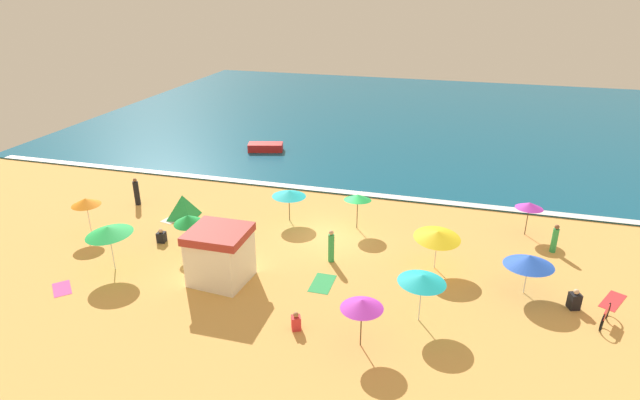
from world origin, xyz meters
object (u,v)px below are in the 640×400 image
Objects in this scene: beach_umbrella_5 at (109,231)px; beachgoer_0 at (331,247)px; beach_umbrella_1 at (362,304)px; beach_umbrella_6 at (188,219)px; beach_umbrella_4 at (289,194)px; beachgoer_1 at (555,239)px; beachgoer_4 at (137,192)px; beachgoer_2 at (161,236)px; beach_umbrella_9 at (86,202)px; beachgoer_5 at (296,322)px; lifeguard_cabana at (220,255)px; beach_umbrella_3 at (358,197)px; beachgoer_3 at (574,300)px; beach_umbrella_0 at (529,260)px; beach_umbrella_8 at (422,279)px; beach_umbrella_2 at (437,235)px; parked_bicycle at (605,316)px; beach_tent at (183,206)px; beach_umbrella_7 at (529,205)px; small_boat_0 at (266,147)px.

beach_umbrella_5 reaches higher than beachgoer_0.
beach_umbrella_1 is 1.04× the size of beach_umbrella_6.
beach_umbrella_4 is (-6.37, 10.13, -0.19)m from beach_umbrella_1.
beach_umbrella_4 is 1.80× the size of beachgoer_1.
beachgoer_2 is at bearing -44.44° from beachgoer_4.
beach_umbrella_6 reaches higher than beachgoer_4.
beach_umbrella_1 is 2.77× the size of beachgoer_2.
beach_umbrella_9 is 14.79m from beachgoer_5.
beach_umbrella_5 is at bearing -174.59° from lifeguard_cabana.
beach_umbrella_3 is 1.24× the size of beachgoer_0.
beachgoer_1 is at bearing 92.48° from beachgoer_3.
beach_umbrella_8 reaches higher than beach_umbrella_0.
beach_umbrella_2 reaches higher than beach_umbrella_0.
beach_umbrella_5 is at bearing -143.77° from beach_umbrella_3.
beach_umbrella_8 is 7.90m from parked_bicycle.
beach_umbrella_3 reaches higher than beachgoer_5.
beachgoer_3 is (-1.07, 0.83, 0.03)m from parked_bicycle.
beachgoer_3 reaches higher than beachgoer_2.
lifeguard_cabana is 16.97m from parked_bicycle.
beach_umbrella_0 is at bearing 30.23° from beachgoer_5.
beach_umbrella_2 is at bearing -20.66° from beach_umbrella_4.
beach_umbrella_9 reaches higher than beachgoer_5.
beach_umbrella_2 is 5.29m from beachgoer_0.
beach_umbrella_9 reaches higher than beachgoer_2.
lifeguard_cabana is 9.46m from beach_umbrella_8.
beach_umbrella_4 is 1.67× the size of parked_bicycle.
parked_bicycle is (19.78, -1.11, -1.42)m from beach_umbrella_6.
beach_umbrella_1 is 15.49m from beach_tent.
beach_umbrella_2 is at bearing 162.88° from beachgoer_3.
beach_umbrella_8 reaches higher than beachgoer_5.
beachgoer_2 is at bearing 178.12° from beachgoer_3.
beach_umbrella_7 reaches higher than beachgoer_1.
beachgoer_3 is at bearing 142.03° from parked_bicycle.
beachgoer_4 reaches higher than parked_bicycle.
parked_bicycle is at bearing 13.92° from beach_umbrella_8.
beach_umbrella_1 is at bearing -27.05° from beach_umbrella_6.
beachgoer_2 is at bearing 166.71° from beach_umbrella_8.
beach_umbrella_8 is (2.05, 2.26, 0.11)m from beach_umbrella_1.
beach_umbrella_5 reaches higher than beach_umbrella_6.
beachgoer_2 is (-4.87, 2.68, -1.03)m from lifeguard_cabana.
beach_umbrella_6 is 1.07× the size of beach_umbrella_7.
beach_umbrella_6 is 0.70× the size of small_boat_0.
beach_umbrella_0 is 1.47× the size of beach_umbrella_6.
beach_umbrella_7 reaches higher than parked_bicycle.
beachgoer_1 is (18.49, 4.98, -1.05)m from beach_umbrella_6.
beach_umbrella_2 is at bearing 164.16° from beach_umbrella_0.
beach_umbrella_2 is 4.59m from beach_umbrella_8.
beachgoer_2 reaches higher than parked_bicycle.
beachgoer_1 is (14.62, 0.07, -0.97)m from beach_umbrella_4.
beach_umbrella_6 reaches higher than beachgoer_0.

